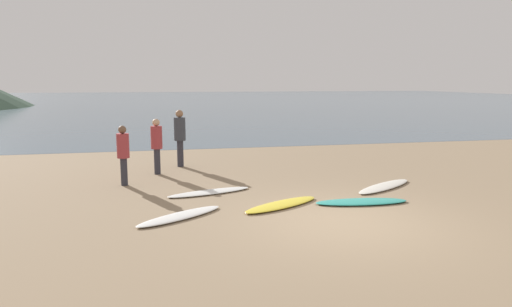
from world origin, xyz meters
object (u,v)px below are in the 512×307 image
Objects in this scene: surfboard_1 at (209,192)px; surfboard_2 at (282,204)px; person_2 at (157,142)px; surfboard_4 at (384,186)px; person_1 at (123,150)px; surfboard_0 at (180,216)px; surfboard_3 at (362,202)px; person_0 at (180,133)px.

surfboard_1 is 1.03× the size of surfboard_2.
person_2 is at bearing 92.71° from surfboard_2.
person_1 reaches higher than surfboard_4.
person_1 is at bearing 76.68° from surfboard_0.
surfboard_3 is (3.24, -1.69, 0.01)m from surfboard_1.
surfboard_3 is at bearing -33.73° from surfboard_2.
person_2 reaches higher than surfboard_2.
surfboard_2 is at bearing 23.59° from person_0.
person_1 reaches higher than surfboard_1.
surfboard_0 is at bearing 163.14° from surfboard_4.
surfboard_1 is 2.09m from surfboard_2.
surfboard_2 is 5.78m from person_0.
person_1 is at bearing 130.18° from surfboard_1.
surfboard_0 is 5.55m from surfboard_4.
person_0 reaches higher than surfboard_0.
person_1 is (-5.33, 3.06, 0.90)m from surfboard_3.
surfboard_1 is (0.82, 1.94, -0.01)m from surfboard_0.
person_0 reaches higher than surfboard_2.
surfboard_0 is 3.66m from person_1.
surfboard_0 is 2.27m from surfboard_2.
surfboard_0 is 4.07m from surfboard_3.
person_2 is at bearing 97.56° from surfboard_1.
surfboard_2 is 0.98× the size of surfboard_3.
surfboard_2 reaches higher than surfboard_3.
surfboard_2 is 4.64m from person_1.
person_0 is (-4.97, 4.19, 1.04)m from surfboard_4.
surfboard_4 is at bearing -21.14° from surfboard_1.
surfboard_0 is 0.95× the size of surfboard_1.
surfboard_3 is 6.34m from person_2.
surfboard_0 is 0.88× the size of surfboard_4.
surfboard_0 is at bearing 0.75° from person_0.
surfboard_3 is 0.91× the size of surfboard_4.
surfboard_0 is 5.87m from person_0.
surfboard_3 is at bearing 38.18° from person_0.
person_0 is (-3.72, 5.52, 1.04)m from surfboard_3.
person_2 is (-0.74, -1.11, -0.11)m from person_0.
person_0 is 1.11× the size of person_2.
surfboard_2 is at bearing -63.96° from surfboard_1.
surfboard_3 is 1.83m from surfboard_4.
surfboard_4 is 6.59m from person_0.
surfboard_1 is 4.52m from surfboard_4.
surfboard_0 reaches higher than surfboard_1.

